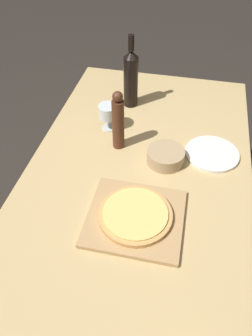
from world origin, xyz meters
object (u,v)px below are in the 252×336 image
(wine_glass, at_px, (108,112))
(wine_bottle, at_px, (131,78))
(pepper_mill, at_px, (118,122))
(small_bowl, at_px, (166,156))
(pizza, at_px, (135,214))

(wine_glass, bearing_deg, wine_bottle, 74.50)
(pepper_mill, xyz_separation_m, small_bowl, (0.22, -0.06, -0.10))
(wine_bottle, bearing_deg, wine_glass, -105.50)
(pizza, xyz_separation_m, wine_glass, (-0.23, 0.50, 0.06))
(small_bowl, bearing_deg, pepper_mill, 165.05)
(wine_bottle, xyz_separation_m, wine_glass, (-0.06, -0.22, -0.06))
(wine_bottle, bearing_deg, pepper_mill, -87.50)
(wine_bottle, distance_m, small_bowl, 0.47)
(pizza, distance_m, pepper_mill, 0.42)
(wine_glass, bearing_deg, small_bowl, -30.58)
(pizza, xyz_separation_m, small_bowl, (0.07, 0.33, 0.00))
(pizza, height_order, pepper_mill, pepper_mill)
(wine_glass, relative_size, small_bowl, 0.80)
(pizza, relative_size, wine_glass, 2.11)
(pizza, bearing_deg, small_bowl, 78.49)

